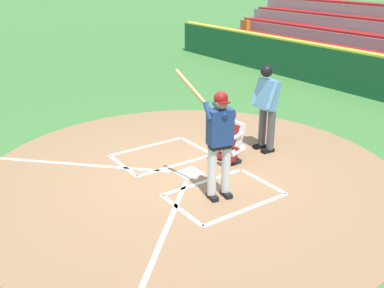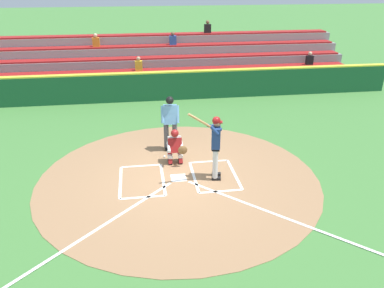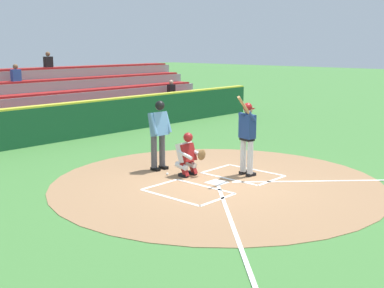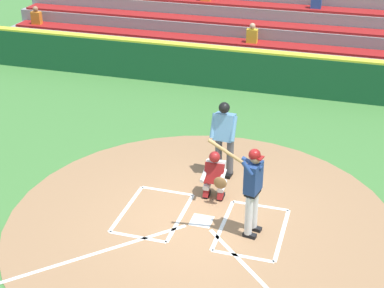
{
  "view_description": "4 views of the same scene",
  "coord_description": "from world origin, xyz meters",
  "px_view_note": "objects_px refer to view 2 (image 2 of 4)",
  "views": [
    {
      "loc": [
        -6.29,
        4.34,
        3.7
      ],
      "look_at": [
        -0.57,
        0.34,
        0.88
      ],
      "focal_mm": 41.41,
      "sensor_mm": 36.0,
      "label": 1
    },
    {
      "loc": [
        1.01,
        9.61,
        5.44
      ],
      "look_at": [
        -0.42,
        -0.22,
        0.96
      ],
      "focal_mm": 35.93,
      "sensor_mm": 36.0,
      "label": 2
    },
    {
      "loc": [
        9.14,
        7.45,
        3.3
      ],
      "look_at": [
        -0.18,
        -0.98,
        0.81
      ],
      "focal_mm": 47.1,
      "sensor_mm": 36.0,
      "label": 3
    },
    {
      "loc": [
        -2.67,
        9.54,
        6.78
      ],
      "look_at": [
        0.49,
        -0.95,
        1.24
      ],
      "focal_mm": 54.45,
      "sensor_mm": 36.0,
      "label": 4
    }
  ],
  "objects_px": {
    "batter": "(215,143)",
    "baseball": "(164,157)",
    "plate_umpire": "(170,120)",
    "catcher": "(175,146)"
  },
  "relations": [
    {
      "from": "batter",
      "to": "baseball",
      "type": "height_order",
      "value": "batter"
    },
    {
      "from": "batter",
      "to": "plate_umpire",
      "type": "xyz_separation_m",
      "value": [
        1.06,
        -2.09,
        -0.02
      ]
    },
    {
      "from": "batter",
      "to": "plate_umpire",
      "type": "distance_m",
      "value": 2.34
    },
    {
      "from": "batter",
      "to": "plate_umpire",
      "type": "height_order",
      "value": "batter"
    },
    {
      "from": "catcher",
      "to": "batter",
      "type": "bearing_deg",
      "value": 132.61
    },
    {
      "from": "catcher",
      "to": "baseball",
      "type": "relative_size",
      "value": 15.27
    },
    {
      "from": "baseball",
      "to": "plate_umpire",
      "type": "bearing_deg",
      "value": -115.07
    },
    {
      "from": "plate_umpire",
      "to": "baseball",
      "type": "height_order",
      "value": "plate_umpire"
    },
    {
      "from": "plate_umpire",
      "to": "baseball",
      "type": "xyz_separation_m",
      "value": [
        0.26,
        0.56,
        -1.04
      ]
    },
    {
      "from": "plate_umpire",
      "to": "catcher",
      "type": "bearing_deg",
      "value": 93.08
    }
  ]
}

